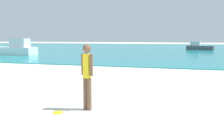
# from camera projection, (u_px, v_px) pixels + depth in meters

# --- Properties ---
(water) EXTENTS (160.00, 60.00, 0.06)m
(water) POSITION_uv_depth(u_px,v_px,m) (167.00, 48.00, 43.35)
(water) COLOR teal
(water) RESTS_ON ground
(person_standing) EXTENTS (0.37, 0.23, 1.71)m
(person_standing) POSITION_uv_depth(u_px,v_px,m) (87.00, 73.00, 6.02)
(person_standing) COLOR brown
(person_standing) RESTS_ON ground
(frisbee) EXTENTS (0.24, 0.24, 0.03)m
(frisbee) POSITION_uv_depth(u_px,v_px,m) (58.00, 113.00, 5.86)
(frisbee) COLOR yellow
(frisbee) RESTS_ON ground
(boat_near) EXTENTS (5.21, 1.78, 1.76)m
(boat_near) POSITION_uv_depth(u_px,v_px,m) (15.00, 49.00, 25.53)
(boat_near) COLOR white
(boat_near) RESTS_ON water
(boat_far) EXTENTS (4.11, 2.32, 1.33)m
(boat_far) POSITION_uv_depth(u_px,v_px,m) (199.00, 47.00, 36.00)
(boat_far) COLOR #4C4C51
(boat_far) RESTS_ON water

